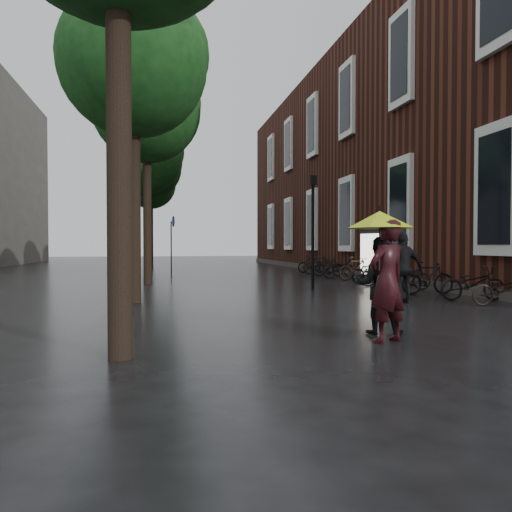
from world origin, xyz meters
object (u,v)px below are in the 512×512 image
object	(u,v)px
parked_bicycles	(372,272)
lamp_post	(313,220)
person_burgundy	(387,281)
person_black	(379,285)
ad_lightbox	(373,255)
pedestrian_walking	(403,268)

from	to	relation	value
parked_bicycles	lamp_post	xyz separation A→B (m)	(-2.94, -1.49, 1.86)
person_burgundy	parked_bicycles	world-z (taller)	person_burgundy
person_black	ad_lightbox	distance (m)	11.82
person_burgundy	person_black	size ratio (longest dim) A/B	1.15
parked_bicycles	person_black	bearing A→B (deg)	-115.91
parked_bicycles	ad_lightbox	distance (m)	1.66
pedestrian_walking	ad_lightbox	bearing A→B (deg)	-114.22
pedestrian_walking	lamp_post	xyz separation A→B (m)	(-0.98, 4.13, 1.42)
person_burgundy	ad_lightbox	size ratio (longest dim) A/B	0.88
ad_lightbox	lamp_post	size ratio (longest dim) A/B	0.55
parked_bicycles	ad_lightbox	xyz separation A→B (m)	(0.72, 1.37, 0.59)
person_burgundy	person_black	bearing A→B (deg)	-126.09
person_burgundy	ad_lightbox	distance (m)	12.45
person_burgundy	lamp_post	distance (m)	8.65
parked_bicycles	ad_lightbox	bearing A→B (deg)	62.18
person_black	parked_bicycles	size ratio (longest dim) A/B	0.11
person_black	lamp_post	distance (m)	8.04
ad_lightbox	lamp_post	bearing A→B (deg)	-155.75
parked_bicycles	lamp_post	world-z (taller)	lamp_post
ad_lightbox	lamp_post	world-z (taller)	lamp_post
pedestrian_walking	ad_lightbox	size ratio (longest dim) A/B	0.86
person_burgundy	person_black	xyz separation A→B (m)	(0.19, 0.61, -0.12)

